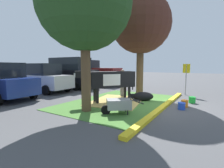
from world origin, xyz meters
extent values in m
plane|color=#4C4C4F|center=(0.00, 0.00, 0.00)|extent=(80.00, 80.00, 0.00)
cube|color=#477A33|center=(-0.26, 1.98, 0.01)|extent=(6.49, 4.26, 0.02)
cube|color=yellow|center=(-0.26, -0.30, 0.06)|extent=(7.69, 0.24, 0.12)
cube|color=tan|center=(-0.28, 2.10, 0.03)|extent=(3.61, 2.98, 0.04)
cylinder|color=brown|center=(-2.52, 2.23, 1.48)|extent=(0.38, 0.38, 2.96)
sphere|color=#23471E|center=(-2.52, 2.23, 4.24)|extent=(3.66, 3.66, 3.66)
cylinder|color=brown|center=(2.00, 1.79, 1.56)|extent=(0.43, 0.43, 3.13)
sphere|color=#4C281E|center=(2.00, 1.79, 4.38)|extent=(3.59, 3.59, 3.59)
cube|color=black|center=(-0.43, 2.30, 1.16)|extent=(2.27, 1.93, 0.80)
cube|color=white|center=(-0.55, 2.39, 1.16)|extent=(1.15, 1.11, 0.56)
cylinder|color=black|center=(-1.50, 3.09, 1.26)|extent=(0.70, 0.63, 0.58)
cube|color=black|center=(-1.76, 3.28, 1.44)|extent=(0.51, 0.47, 0.32)
cube|color=white|center=(-1.92, 3.40, 1.40)|extent=(0.22, 0.23, 0.20)
cylinder|color=black|center=(-1.27, 2.61, 0.38)|extent=(0.14, 0.14, 0.76)
cylinder|color=black|center=(-0.98, 3.01, 0.38)|extent=(0.14, 0.14, 0.76)
cylinder|color=black|center=(0.12, 1.59, 0.38)|extent=(0.14, 0.14, 0.76)
cylinder|color=black|center=(0.41, 1.98, 0.38)|extent=(0.14, 0.14, 0.76)
cylinder|color=black|center=(0.54, 1.59, 0.91)|extent=(0.06, 0.06, 0.70)
ellipsoid|color=black|center=(0.58, 1.01, 0.24)|extent=(0.95, 1.20, 0.48)
cube|color=black|center=(0.29, 1.54, 0.26)|extent=(0.31, 0.34, 0.22)
cube|color=silver|center=(0.23, 1.65, 0.26)|extent=(0.12, 0.10, 0.16)
cylinder|color=black|center=(0.25, 1.23, 0.06)|extent=(0.26, 0.35, 0.10)
cylinder|color=slate|center=(1.19, 2.57, 0.42)|extent=(0.26, 0.26, 0.83)
cylinder|color=black|center=(1.19, 2.57, 1.12)|extent=(0.34, 0.34, 0.57)
sphere|color=#8C664C|center=(1.19, 2.57, 1.52)|extent=(0.23, 0.23, 0.23)
cylinder|color=black|center=(1.20, 2.35, 1.15)|extent=(0.09, 0.09, 0.54)
cylinder|color=black|center=(1.19, 2.79, 1.15)|extent=(0.09, 0.09, 0.54)
cube|color=gray|center=(-2.18, 0.90, 0.40)|extent=(1.03, 1.08, 0.36)
cylinder|color=black|center=(-2.49, 1.29, 0.18)|extent=(0.30, 0.34, 0.36)
cylinder|color=black|center=(-2.16, 0.53, 0.12)|extent=(0.04, 0.04, 0.24)
cylinder|color=black|center=(-1.82, 0.81, 0.12)|extent=(0.04, 0.04, 0.24)
cylinder|color=black|center=(-1.95, 0.26, 0.52)|extent=(0.36, 0.44, 0.23)
cylinder|color=black|center=(-1.60, 0.53, 0.52)|extent=(0.36, 0.44, 0.23)
cylinder|color=#99999E|center=(3.75, -0.62, 0.97)|extent=(0.06, 0.06, 1.94)
cube|color=yellow|center=(3.75, -0.62, 1.69)|extent=(0.16, 0.43, 0.56)
cylinder|color=blue|center=(-0.17, -1.02, 0.14)|extent=(0.30, 0.30, 0.29)
torus|color=blue|center=(-0.17, -1.02, 0.29)|extent=(0.32, 0.32, 0.02)
cylinder|color=orange|center=(0.39, -1.06, 0.15)|extent=(0.30, 0.30, 0.30)
torus|color=orange|center=(0.39, -1.06, 0.30)|extent=(0.32, 0.32, 0.02)
cylinder|color=green|center=(1.42, -1.26, 0.15)|extent=(0.31, 0.31, 0.30)
torus|color=green|center=(1.42, -1.26, 0.30)|extent=(0.34, 0.34, 0.02)
cube|color=navy|center=(-3.09, 7.92, 0.77)|extent=(1.99, 4.47, 0.90)
cube|color=black|center=(-3.09, 7.92, 1.62)|extent=(1.68, 2.27, 0.80)
cylinder|color=black|center=(-2.25, 9.38, 0.32)|extent=(0.25, 0.65, 0.64)
cylinder|color=black|center=(-2.12, 6.53, 0.32)|extent=(0.25, 0.65, 0.64)
cube|color=silver|center=(-0.24, 8.26, 0.77)|extent=(1.99, 4.47, 0.90)
cube|color=black|center=(-0.24, 8.26, 1.62)|extent=(1.68, 2.27, 0.80)
cylinder|color=black|center=(-1.20, 9.65, 0.32)|extent=(0.25, 0.65, 0.64)
cylinder|color=black|center=(0.60, 9.73, 0.32)|extent=(0.25, 0.65, 0.64)
cylinder|color=black|center=(-1.07, 6.79, 0.32)|extent=(0.25, 0.65, 0.64)
cylinder|color=black|center=(0.73, 6.87, 0.32)|extent=(0.25, 0.65, 0.64)
cube|color=black|center=(2.24, 8.11, 0.92)|extent=(2.10, 4.68, 1.20)
cube|color=black|center=(2.24, 8.11, 2.02)|extent=(1.81, 3.27, 1.00)
cylinder|color=black|center=(1.23, 9.56, 0.32)|extent=(0.25, 0.65, 0.64)
cylinder|color=black|center=(3.13, 9.65, 0.32)|extent=(0.25, 0.65, 0.64)
cylinder|color=black|center=(1.36, 6.58, 0.32)|extent=(0.25, 0.65, 0.64)
cylinder|color=black|center=(3.26, 6.66, 0.32)|extent=(0.25, 0.65, 0.64)
cube|color=maroon|center=(5.34, 7.91, 0.87)|extent=(2.23, 5.48, 1.10)
cube|color=black|center=(5.29, 8.85, 1.92)|extent=(1.92, 1.88, 1.00)
cube|color=maroon|center=(5.39, 6.69, 1.54)|extent=(2.02, 2.78, 0.24)
cylinder|color=black|center=(4.26, 9.62, 0.32)|extent=(0.25, 0.65, 0.64)
cylinder|color=black|center=(6.26, 9.70, 0.32)|extent=(0.25, 0.65, 0.64)
cylinder|color=black|center=(4.41, 6.11, 0.32)|extent=(0.25, 0.65, 0.64)
cylinder|color=black|center=(6.41, 6.20, 0.32)|extent=(0.25, 0.65, 0.64)
camera|label=1|loc=(-7.48, -2.11, 1.84)|focal=26.19mm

